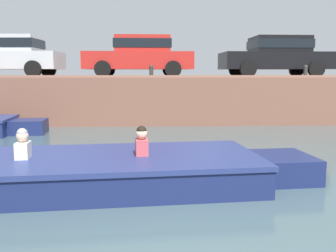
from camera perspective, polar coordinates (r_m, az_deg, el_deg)
The scene contains 9 objects.
ground_plane at distance 7.40m, azimuth 4.66°, elevation -6.51°, with size 400.00×400.00×0.00m, color #3D5156.
far_quay_wall at distance 16.08m, azimuth 0.84°, elevation 4.46°, with size 60.00×6.00×1.71m, color brown.
far_wall_coping at distance 13.18m, azimuth 1.54°, elevation 7.57°, with size 60.00×0.24×0.08m, color #925F4C.
motorboat_passing at distance 6.29m, azimuth -9.03°, elevation -6.75°, with size 6.68×2.68×1.00m.
car_leftmost_silver at distance 15.51m, azimuth -22.86°, elevation 9.99°, with size 3.89×2.01×1.54m.
car_left_inner_red at distance 14.57m, azimuth -4.29°, elevation 10.77°, with size 4.12×2.04×1.54m.
car_centre_black at distance 15.33m, azimuth 16.15°, elevation 10.34°, with size 4.12×2.06×1.54m.
mooring_bollard_mid at distance 13.28m, azimuth -2.56°, elevation 8.43°, with size 0.15×0.15×0.45m.
mooring_bollard_east at distance 14.36m, azimuth 20.22°, elevation 7.92°, with size 0.15×0.15×0.45m.
Camera 1 is at (-0.89, -1.19, 1.85)m, focal length 40.00 mm.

